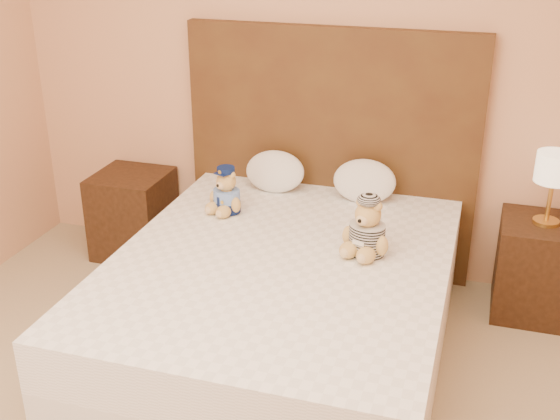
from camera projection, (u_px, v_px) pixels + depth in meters
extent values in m
cube|color=tan|center=(335.00, 52.00, 4.01)|extent=(4.00, 0.04, 2.70)
cube|color=white|center=(281.00, 327.00, 3.58)|extent=(1.60, 2.00, 0.30)
cube|color=white|center=(281.00, 280.00, 3.47)|extent=(1.60, 2.00, 0.25)
cube|color=#4F3517|center=(330.00, 153.00, 4.22)|extent=(1.75, 0.08, 1.50)
cube|color=#3B2212|center=(133.00, 214.00, 4.56)|extent=(0.45, 0.45, 0.55)
cube|color=#3B2212|center=(538.00, 268.00, 3.89)|extent=(0.45, 0.45, 0.55)
cylinder|color=gold|center=(546.00, 221.00, 3.77)|extent=(0.14, 0.14, 0.02)
cylinder|color=gold|center=(550.00, 199.00, 3.72)|extent=(0.02, 0.02, 0.26)
cylinder|color=beige|center=(555.00, 167.00, 3.65)|extent=(0.20, 0.20, 0.16)
ellipsoid|color=white|center=(275.00, 170.00, 4.17)|extent=(0.36, 0.23, 0.25)
ellipsoid|color=white|center=(364.00, 179.00, 4.02)|extent=(0.36, 0.23, 0.26)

